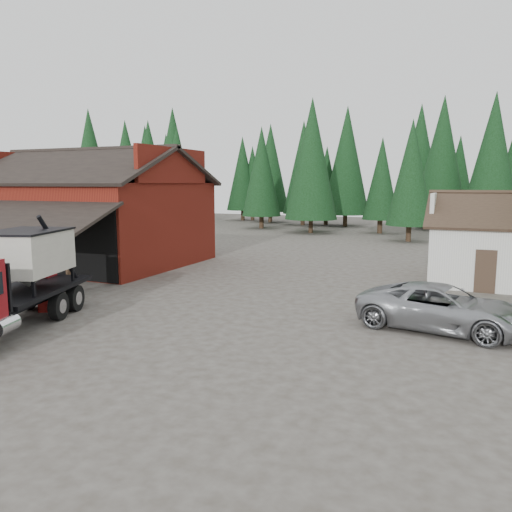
% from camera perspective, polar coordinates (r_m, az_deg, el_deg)
% --- Properties ---
extents(ground, '(120.00, 120.00, 0.00)m').
position_cam_1_polar(ground, '(18.80, -12.43, -7.27)').
color(ground, '#413B33').
rests_on(ground, ground).
extents(red_barn, '(12.80, 13.63, 7.18)m').
position_cam_1_polar(red_barn, '(32.82, -18.29, 3.88)').
color(red_barn, maroon).
rests_on(red_barn, ground).
extents(conifer_backdrop, '(76.00, 16.00, 16.00)m').
position_cam_1_polar(conifer_backdrop, '(57.91, 12.35, 3.17)').
color(conifer_backdrop, black).
rests_on(conifer_backdrop, ground).
extents(near_pine_a, '(4.40, 4.40, 11.40)m').
position_cam_1_polar(near_pine_a, '(53.75, -14.59, 9.54)').
color(near_pine_a, '#382619').
rests_on(near_pine_a, ground).
extents(near_pine_b, '(3.96, 3.96, 10.40)m').
position_cam_1_polar(near_pine_b, '(44.96, 17.32, 9.08)').
color(near_pine_b, '#382619').
rests_on(near_pine_b, ground).
extents(near_pine_d, '(5.28, 5.28, 13.40)m').
position_cam_1_polar(near_pine_d, '(50.91, 6.39, 10.96)').
color(near_pine_d, '#382619').
rests_on(near_pine_d, ground).
extents(feed_truck, '(4.69, 8.82, 3.85)m').
position_cam_1_polar(feed_truck, '(18.62, -26.84, -2.45)').
color(feed_truck, black).
rests_on(feed_truck, ground).
extents(silver_car, '(6.02, 3.59, 1.57)m').
position_cam_1_polar(silver_car, '(18.22, 20.52, -5.57)').
color(silver_car, '#97999E').
rests_on(silver_car, ground).
extents(equip_box, '(1.17, 1.30, 0.60)m').
position_cam_1_polar(equip_box, '(21.61, -22.41, -4.85)').
color(equip_box, maroon).
rests_on(equip_box, ground).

